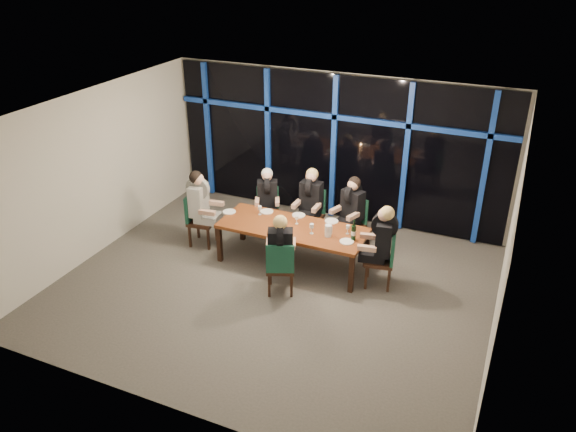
{
  "coord_description": "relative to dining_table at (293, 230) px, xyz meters",
  "views": [
    {
      "loc": [
        3.4,
        -7.2,
        5.33
      ],
      "look_at": [
        0.0,
        0.6,
        1.05
      ],
      "focal_mm": 35.0,
      "sensor_mm": 36.0,
      "label": 1
    }
  ],
  "objects": [
    {
      "name": "plate_far_mid",
      "position": [
        -0.07,
        0.44,
        0.08
      ],
      "size": [
        0.24,
        0.24,
        0.01
      ],
      "primitive_type": "cylinder",
      "color": "white",
      "rests_on": "dining_table"
    },
    {
      "name": "wine_glass_d",
      "position": [
        -0.73,
        0.2,
        0.19
      ],
      "size": [
        0.07,
        0.07,
        0.17
      ],
      "color": "silver",
      "rests_on": "dining_table"
    },
    {
      "name": "water_pitcher",
      "position": [
        0.69,
        -0.08,
        0.17
      ],
      "size": [
        0.13,
        0.12,
        0.21
      ],
      "rotation": [
        0.0,
        0.0,
        -0.2
      ],
      "color": "white",
      "rests_on": "dining_table"
    },
    {
      "name": "diner_end_right",
      "position": [
        1.6,
        -0.04,
        0.28
      ],
      "size": [
        0.66,
        0.54,
        0.98
      ],
      "rotation": [
        0.0,
        0.0,
        4.89
      ],
      "color": "black",
      "rests_on": "ground"
    },
    {
      "name": "plate_end_left",
      "position": [
        -1.28,
        0.06,
        0.08
      ],
      "size": [
        0.24,
        0.24,
        0.01
      ],
      "primitive_type": "cylinder",
      "color": "white",
      "rests_on": "dining_table"
    },
    {
      "name": "chair_far_left",
      "position": [
        -0.93,
        0.93,
        -0.16
      ],
      "size": [
        0.57,
        0.57,
        0.93
      ],
      "rotation": [
        0.0,
        0.0,
        0.42
      ],
      "color": "#311A10",
      "rests_on": "ground"
    },
    {
      "name": "chair_near_mid",
      "position": [
        0.19,
        -0.95,
        -0.14
      ],
      "size": [
        0.59,
        0.59,
        0.97
      ],
      "rotation": [
        0.0,
        0.0,
        3.53
      ],
      "color": "#311A10",
      "rests_on": "ground"
    },
    {
      "name": "chair_end_left",
      "position": [
        -1.94,
        -0.02,
        -0.11
      ],
      "size": [
        0.53,
        0.53,
        1.02
      ],
      "rotation": [
        0.0,
        0.0,
        1.7
      ],
      "color": "#311A10",
      "rests_on": "ground"
    },
    {
      "name": "dining_table",
      "position": [
        0.0,
        0.0,
        0.0
      ],
      "size": [
        2.6,
        1.0,
        0.75
      ],
      "color": "brown",
      "rests_on": "ground"
    },
    {
      "name": "diner_end_left",
      "position": [
        -1.86,
        -0.01,
        0.29
      ],
      "size": [
        0.66,
        0.54,
        0.99
      ],
      "rotation": [
        0.0,
        0.0,
        1.7
      ],
      "color": "black",
      "rests_on": "ground"
    },
    {
      "name": "wine_glass_b",
      "position": [
        0.02,
        0.13,
        0.18
      ],
      "size": [
        0.06,
        0.06,
        0.16
      ],
      "color": "silver",
      "rests_on": "dining_table"
    },
    {
      "name": "room",
      "position": [
        0.0,
        -0.8,
        1.34
      ],
      "size": [
        7.04,
        7.0,
        3.02
      ],
      "color": "#5D5952",
      "rests_on": "ground"
    },
    {
      "name": "diner_far_right",
      "position": [
        0.76,
        0.99,
        0.24
      ],
      "size": [
        0.59,
        0.66,
        0.95
      ],
      "rotation": [
        0.0,
        0.0,
        -0.35
      ],
      "color": "black",
      "rests_on": "ground"
    },
    {
      "name": "wine_glass_e",
      "position": [
        0.96,
        0.14,
        0.19
      ],
      "size": [
        0.06,
        0.06,
        0.16
      ],
      "color": "white",
      "rests_on": "dining_table"
    },
    {
      "name": "plate_far_left",
      "position": [
        -0.67,
        0.35,
        0.08
      ],
      "size": [
        0.24,
        0.24,
        0.01
      ],
      "primitive_type": "cylinder",
      "color": "white",
      "rests_on": "dining_table"
    },
    {
      "name": "wine_bottle",
      "position": [
        1.12,
        -0.03,
        0.21
      ],
      "size": [
        0.08,
        0.08,
        0.37
      ],
      "rotation": [
        0.0,
        0.0,
        -0.33
      ],
      "color": "black",
      "rests_on": "dining_table"
    },
    {
      "name": "diner_far_mid",
      "position": [
        -0.06,
        1.0,
        0.26
      ],
      "size": [
        0.49,
        0.61,
        0.96
      ],
      "rotation": [
        0.0,
        0.0,
        -0.02
      ],
      "color": "black",
      "rests_on": "ground"
    },
    {
      "name": "chair_far_mid",
      "position": [
        -0.06,
        1.09,
        -0.13
      ],
      "size": [
        0.46,
        0.46,
        0.99
      ],
      "rotation": [
        0.0,
        0.0,
        -0.02
      ],
      "color": "#311A10",
      "rests_on": "ground"
    },
    {
      "name": "diner_near_mid",
      "position": [
        0.16,
        -0.88,
        0.25
      ],
      "size": [
        0.6,
        0.67,
        0.95
      ],
      "rotation": [
        0.0,
        0.0,
        3.53
      ],
      "color": "black",
      "rests_on": "ground"
    },
    {
      "name": "wine_glass_c",
      "position": [
        0.4,
        -0.1,
        0.2
      ],
      "size": [
        0.07,
        0.07,
        0.19
      ],
      "color": "silver",
      "rests_on": "dining_table"
    },
    {
      "name": "tea_light",
      "position": [
        -0.12,
        -0.22,
        0.08
      ],
      "size": [
        0.05,
        0.05,
        0.03
      ],
      "primitive_type": "cylinder",
      "color": "#F29748",
      "rests_on": "dining_table"
    },
    {
      "name": "chair_end_right",
      "position": [
        1.68,
        -0.03,
        -0.12
      ],
      "size": [
        0.54,
        0.54,
        1.0
      ],
      "rotation": [
        0.0,
        0.0,
        4.89
      ],
      "color": "#311A10",
      "rests_on": "ground"
    },
    {
      "name": "window_wall",
      "position": [
        0.01,
        2.13,
        0.87
      ],
      "size": [
        6.86,
        0.43,
        2.94
      ],
      "color": "black",
      "rests_on": "ground"
    },
    {
      "name": "wine_glass_a",
      "position": [
        -0.23,
        -0.11,
        0.19
      ],
      "size": [
        0.06,
        0.06,
        0.16
      ],
      "color": "silver",
      "rests_on": "dining_table"
    },
    {
      "name": "plate_near_mid",
      "position": [
        -0.05,
        -0.35,
        0.08
      ],
      "size": [
        0.24,
        0.24,
        0.01
      ],
      "primitive_type": "cylinder",
      "color": "white",
      "rests_on": "dining_table"
    },
    {
      "name": "chair_far_right",
      "position": [
        0.78,
        1.06,
        -0.14
      ],
      "size": [
        0.58,
        0.58,
        0.97
      ],
      "rotation": [
        0.0,
        0.0,
        -0.35
      ],
      "color": "#311A10",
      "rests_on": "ground"
    },
    {
      "name": "diner_far_left",
      "position": [
        -0.9,
        0.86,
        0.21
      ],
      "size": [
        0.59,
        0.64,
        0.91
      ],
      "rotation": [
        0.0,
        0.0,
        0.42
      ],
      "color": "black",
      "rests_on": "ground"
    },
    {
      "name": "plate_far_right",
      "position": [
        0.56,
        0.46,
        0.08
      ],
      "size": [
        0.24,
        0.24,
        0.01
      ],
      "primitive_type": "cylinder",
      "color": "white",
      "rests_on": "dining_table"
    },
    {
      "name": "plate_end_right",
      "position": [
        1.04,
        -0.14,
        0.08
      ],
      "size": [
        0.24,
        0.24,
        0.01
      ],
      "primitive_type": "cylinder",
      "color": "white",
      "rests_on": "dining_table"
    }
  ]
}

